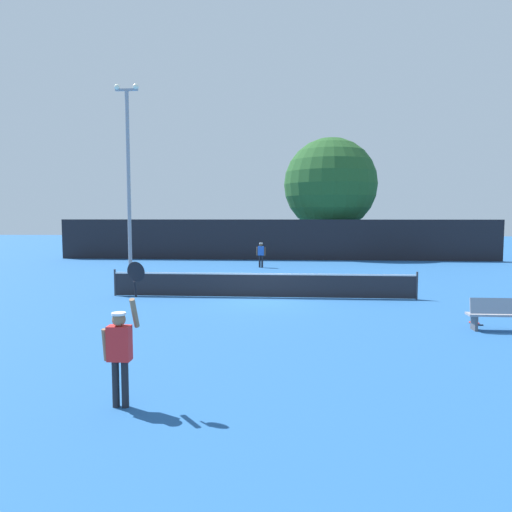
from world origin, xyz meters
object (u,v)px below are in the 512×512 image
object	(u,v)px
tennis_ball	(280,293)
large_tree	(330,185)
spare_racket	(474,323)
parked_car_near	(246,243)
courtside_bench	(501,314)
light_pole	(128,172)
player_serving	(120,345)
player_receiving	(261,253)

from	to	relation	value
tennis_ball	large_tree	distance (m)	20.11
spare_racket	parked_car_near	xyz separation A→B (m)	(-9.54, 28.53, 0.76)
courtside_bench	tennis_ball	bearing A→B (deg)	136.96
parked_car_near	spare_racket	bearing A→B (deg)	-68.64
light_pole	large_tree	xyz separation A→B (m)	(10.97, 15.75, 0.39)
tennis_ball	large_tree	bearing A→B (deg)	79.32
player_serving	courtside_bench	distance (m)	10.54
player_serving	spare_racket	size ratio (longest dim) A/B	4.73
player_serving	large_tree	world-z (taller)	large_tree
player_receiving	large_tree	xyz separation A→B (m)	(4.98, 8.87, 4.77)
player_receiving	courtside_bench	xyz separation A→B (m)	(7.72, -15.97, -0.46)
parked_car_near	player_serving	bearing A→B (deg)	-85.17
spare_racket	courtside_bench	bearing A→B (deg)	-68.01
player_serving	spare_racket	world-z (taller)	player_serving
light_pole	large_tree	distance (m)	19.19
large_tree	parked_car_near	distance (m)	9.84
player_receiving	courtside_bench	size ratio (longest dim) A/B	0.86
spare_racket	player_serving	bearing A→B (deg)	-140.59
courtside_bench	player_serving	bearing A→B (deg)	-145.69
player_receiving	tennis_ball	distance (m)	10.22
spare_racket	parked_car_near	size ratio (longest dim) A/B	0.12
light_pole	player_receiving	bearing A→B (deg)	48.94
tennis_ball	spare_racket	bearing A→B (deg)	-39.97
player_receiving	parked_car_near	bearing A→B (deg)	-80.75
courtside_bench	large_tree	xyz separation A→B (m)	(-2.73, 24.85, 5.23)
player_receiving	courtside_bench	bearing A→B (deg)	115.78
courtside_bench	parked_car_near	bearing A→B (deg)	108.60
player_serving	large_tree	bearing A→B (deg)	79.03
courtside_bench	large_tree	distance (m)	25.54
courtside_bench	parked_car_near	world-z (taller)	parked_car_near
player_receiving	tennis_ball	bearing A→B (deg)	97.95
parked_car_near	tennis_ball	bearing A→B (deg)	-78.43
courtside_bench	large_tree	world-z (taller)	large_tree
tennis_ball	parked_car_near	xyz separation A→B (m)	(-3.60, 23.55, 0.74)
player_receiving	tennis_ball	world-z (taller)	player_receiving
player_serving	parked_car_near	size ratio (longest dim) A/B	0.57
tennis_ball	spare_racket	xyz separation A→B (m)	(5.94, -4.98, -0.01)
spare_racket	courtside_bench	xyz separation A→B (m)	(0.37, -0.91, 0.46)
light_pole	parked_car_near	distance (m)	21.18
player_receiving	large_tree	size ratio (longest dim) A/B	0.16
tennis_ball	light_pole	distance (m)	9.64
spare_racket	large_tree	xyz separation A→B (m)	(-2.36, 23.94, 5.69)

